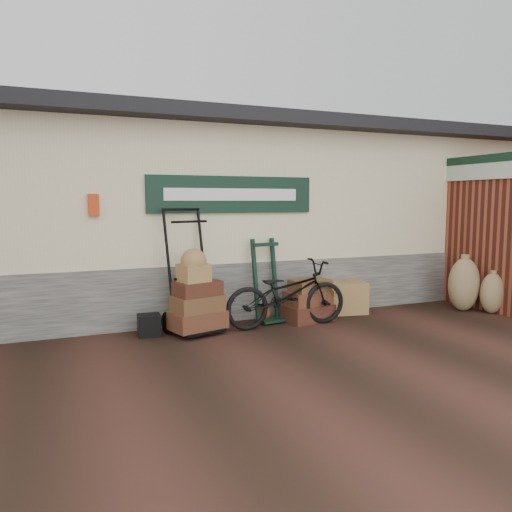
{
  "coord_description": "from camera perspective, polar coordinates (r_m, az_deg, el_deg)",
  "views": [
    {
      "loc": [
        -2.88,
        -6.14,
        1.86
      ],
      "look_at": [
        0.06,
        0.9,
        1.01
      ],
      "focal_mm": 35.0,
      "sensor_mm": 36.0,
      "label": 1
    }
  ],
  "objects": [
    {
      "name": "station_building",
      "position": [
        9.33,
        -4.72,
        4.83
      ],
      "size": [
        14.4,
        4.1,
        3.2
      ],
      "color": "#4C4C47",
      "rests_on": "ground"
    },
    {
      "name": "bicycle",
      "position": [
        7.37,
        3.52,
        -3.93
      ],
      "size": [
        0.74,
        1.91,
        1.09
      ],
      "primitive_type": "imported",
      "rotation": [
        0.0,
        0.0,
        1.52
      ],
      "color": "black",
      "rests_on": "ground"
    },
    {
      "name": "suitcase_stack",
      "position": [
        7.78,
        5.97,
        -5.03
      ],
      "size": [
        0.81,
        0.58,
        0.66
      ],
      "primitive_type": null,
      "rotation": [
        0.0,
        0.0,
        0.16
      ],
      "color": "#3D1D13",
      "rests_on": "ground"
    },
    {
      "name": "ground",
      "position": [
        7.03,
        2.43,
        -8.98
      ],
      "size": [
        80.0,
        80.0,
        0.0
      ],
      "primitive_type": "plane",
      "color": "black",
      "rests_on": "ground"
    },
    {
      "name": "green_barrow",
      "position": [
        7.67,
        1.22,
        -2.82
      ],
      "size": [
        0.52,
        0.46,
        1.27
      ],
      "primitive_type": null,
      "rotation": [
        0.0,
        0.0,
        0.16
      ],
      "color": "black",
      "rests_on": "ground"
    },
    {
      "name": "wicker_hamper",
      "position": [
        8.43,
        9.6,
        -4.66
      ],
      "size": [
        0.88,
        0.66,
        0.52
      ],
      "primitive_type": "cube",
      "rotation": [
        0.0,
        0.0,
        -0.18
      ],
      "color": "brown",
      "rests_on": "ground"
    },
    {
      "name": "brick_outbuilding",
      "position": [
        10.56,
        23.27,
        2.81
      ],
      "size": [
        1.71,
        4.51,
        2.62
      ],
      "color": "maroon",
      "rests_on": "ground"
    },
    {
      "name": "porter_trolley",
      "position": [
        7.1,
        -7.56,
        -1.51
      ],
      "size": [
        1.04,
        0.88,
        1.79
      ],
      "primitive_type": null,
      "rotation": [
        0.0,
        0.0,
        0.25
      ],
      "color": "black",
      "rests_on": "ground"
    },
    {
      "name": "black_trunk",
      "position": [
        7.09,
        -12.12,
        -7.75
      ],
      "size": [
        0.32,
        0.28,
        0.3
      ],
      "primitive_type": "cube",
      "rotation": [
        0.0,
        0.0,
        -0.08
      ],
      "color": "black",
      "rests_on": "ground"
    },
    {
      "name": "burlap_sack_left",
      "position": [
        9.14,
        22.67,
        -3.01
      ],
      "size": [
        0.62,
        0.54,
        0.9
      ],
      "primitive_type": "ellipsoid",
      "rotation": [
        0.0,
        0.0,
        0.12
      ],
      "color": "#8B6A4A",
      "rests_on": "ground"
    },
    {
      "name": "burlap_sack_right",
      "position": [
        9.13,
        25.4,
        -3.86
      ],
      "size": [
        0.44,
        0.37,
        0.67
      ],
      "primitive_type": "ellipsoid",
      "rotation": [
        0.0,
        0.0,
        -0.04
      ],
      "color": "#8B6A4A",
      "rests_on": "ground"
    }
  ]
}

